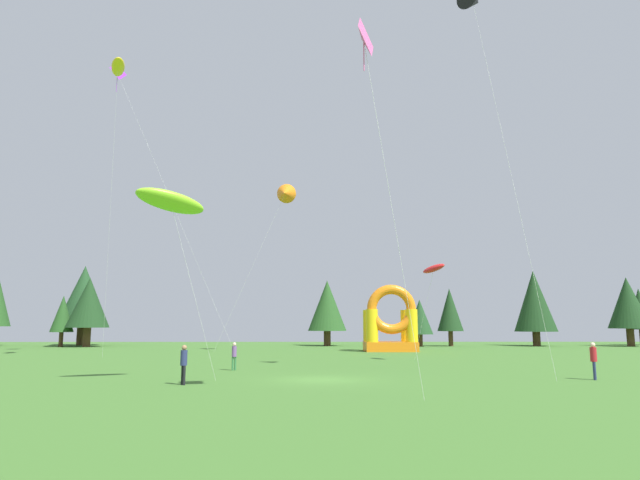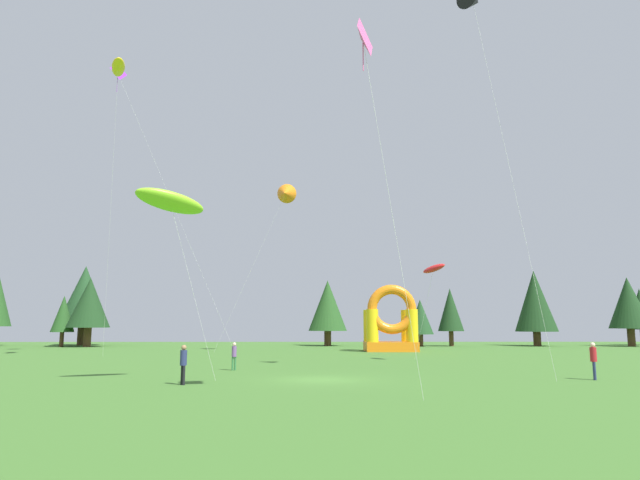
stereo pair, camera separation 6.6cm
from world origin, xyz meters
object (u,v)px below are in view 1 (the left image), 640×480
at_px(kite_black_delta, 473,0).
at_px(inflatable_red_slide, 390,327).
at_px(kite_yellow_parafoil, 118,67).
at_px(person_midfield, 234,354).
at_px(person_left_edge, 594,358).
at_px(kite_red_parafoil, 434,269).
at_px(kite_pink_diamond, 362,42).
at_px(person_far_side, 184,361).
at_px(kite_orange_delta, 285,193).
at_px(kite_lime_parafoil, 171,201).
at_px(kite_purple_diamond, 117,75).

relative_size(kite_black_delta, inflatable_red_slide, 3.37).
height_order(kite_yellow_parafoil, person_midfield, kite_yellow_parafoil).
height_order(person_left_edge, inflatable_red_slide, inflatable_red_slide).
height_order(kite_red_parafoil, person_left_edge, kite_red_parafoil).
bearing_deg(inflatable_red_slide, kite_pink_diamond, -99.31).
bearing_deg(person_midfield, person_left_edge, -40.48).
height_order(kite_pink_diamond, person_left_edge, kite_pink_diamond).
bearing_deg(kite_yellow_parafoil, kite_pink_diamond, -52.06).
xyz_separation_m(kite_red_parafoil, person_far_side, (-15.25, -15.82, -5.90)).
bearing_deg(person_left_edge, kite_pink_diamond, 144.95).
distance_m(kite_orange_delta, inflatable_red_slide, 17.47).
relative_size(kite_orange_delta, kite_lime_parafoil, 1.78).
height_order(kite_lime_parafoil, person_midfield, kite_lime_parafoil).
bearing_deg(person_left_edge, kite_orange_delta, 53.62).
relative_size(kite_yellow_parafoil, kite_orange_delta, 1.41).
bearing_deg(person_left_edge, kite_lime_parafoil, 115.69).
distance_m(kite_black_delta, person_left_edge, 21.52).
bearing_deg(person_far_side, kite_red_parafoil, 98.31).
xyz_separation_m(kite_pink_diamond, person_left_edge, (12.34, 8.17, -12.59)).
relative_size(kite_yellow_parafoil, person_far_side, 13.33).
bearing_deg(kite_black_delta, kite_yellow_parafoil, 153.66).
bearing_deg(kite_black_delta, kite_pink_diamond, -126.55).
relative_size(person_left_edge, person_midfield, 1.12).
distance_m(kite_red_parafoil, kite_purple_diamond, 34.68).
height_order(kite_purple_diamond, person_far_side, kite_purple_diamond).
xyz_separation_m(kite_yellow_parafoil, kite_red_parafoil, (25.34, -1.12, -16.73)).
height_order(kite_orange_delta, inflatable_red_slide, kite_orange_delta).
distance_m(kite_pink_diamond, kite_black_delta, 15.33).
bearing_deg(person_far_side, kite_purple_diamond, 170.30).
distance_m(person_far_side, person_left_edge, 20.32).
height_order(kite_pink_diamond, person_far_side, kite_pink_diamond).
distance_m(kite_yellow_parafoil, kite_orange_delta, 19.60).
distance_m(kite_red_parafoil, kite_black_delta, 18.97).
height_order(kite_yellow_parafoil, kite_red_parafoil, kite_yellow_parafoil).
bearing_deg(kite_pink_diamond, kite_orange_delta, 97.59).
relative_size(person_midfield, inflatable_red_slide, 0.25).
xyz_separation_m(kite_orange_delta, person_left_edge, (17.03, -27.06, -14.90)).
xyz_separation_m(kite_orange_delta, kite_purple_diamond, (-15.76, -5.52, 10.15)).
bearing_deg(person_midfield, inflatable_red_slide, 38.44).
height_order(kite_purple_diamond, kite_black_delta, kite_purple_diamond).
height_order(kite_lime_parafoil, person_left_edge, kite_lime_parafoil).
distance_m(kite_pink_diamond, kite_red_parafoil, 24.09).
bearing_deg(inflatable_red_slide, kite_black_delta, -86.81).
distance_m(kite_pink_diamond, kite_purple_diamond, 38.16).
xyz_separation_m(kite_orange_delta, person_far_side, (-3.19, -29.12, -14.93)).
distance_m(kite_yellow_parafoil, kite_lime_parafoil, 23.99).
relative_size(kite_pink_diamond, kite_lime_parafoil, 1.49).
distance_m(kite_red_parafoil, person_midfield, 17.09).
bearing_deg(kite_orange_delta, inflatable_red_slide, 12.14).
distance_m(kite_purple_diamond, kite_lime_parafoil, 31.14).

